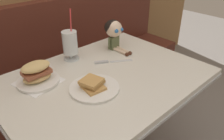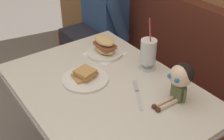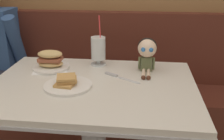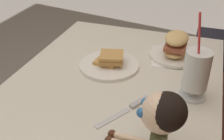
% 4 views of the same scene
% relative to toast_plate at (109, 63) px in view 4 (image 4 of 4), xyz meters
% --- Properties ---
extents(diner_table, '(1.11, 0.81, 0.74)m').
position_rel_toast_plate_xyz_m(diner_table, '(0.12, 0.05, -0.21)').
color(diner_table, silver).
rests_on(diner_table, ground).
extents(toast_plate, '(0.25, 0.25, 0.06)m').
position_rel_toast_plate_xyz_m(toast_plate, '(0.00, 0.00, 0.00)').
color(toast_plate, white).
rests_on(toast_plate, diner_table).
extents(milkshake_glass, '(0.10, 0.10, 0.32)m').
position_rel_toast_plate_xyz_m(milkshake_glass, '(0.11, 0.35, 0.09)').
color(milkshake_glass, silver).
rests_on(milkshake_glass, diner_table).
extents(sandwich_plate, '(0.24, 0.24, 0.12)m').
position_rel_toast_plate_xyz_m(sandwich_plate, '(-0.17, 0.25, 0.03)').
color(sandwich_plate, white).
rests_on(sandwich_plate, diner_table).
extents(butter_knife, '(0.21, 0.14, 0.01)m').
position_rel_toast_plate_xyz_m(butter_knife, '(0.24, 0.17, -0.01)').
color(butter_knife, silver).
rests_on(butter_knife, diner_table).
extents(seated_doll, '(0.11, 0.22, 0.20)m').
position_rel_toast_plate_xyz_m(seated_doll, '(0.41, 0.28, 0.11)').
color(seated_doll, '#5B6642').
rests_on(seated_doll, diner_table).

